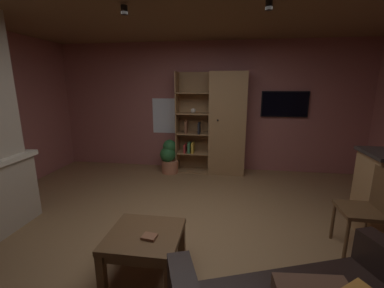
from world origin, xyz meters
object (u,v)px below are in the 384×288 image
at_px(coffee_table, 145,241).
at_px(wall_mounted_tv, 285,104).
at_px(dining_chair, 370,205).
at_px(potted_floor_plant, 169,157).
at_px(table_book_0, 149,237).
at_px(bookshelf_cabinet, 222,125).

bearing_deg(coffee_table, wall_mounted_tv, 60.01).
height_order(dining_chair, potted_floor_plant, dining_chair).
xyz_separation_m(coffee_table, table_book_0, (0.07, -0.07, 0.09)).
bearing_deg(potted_floor_plant, coffee_table, -81.34).
distance_m(table_book_0, wall_mounted_tv, 3.79).
relative_size(dining_chair, potted_floor_plant, 1.36).
distance_m(bookshelf_cabinet, dining_chair, 2.85).
relative_size(bookshelf_cabinet, potted_floor_plant, 2.95).
xyz_separation_m(coffee_table, potted_floor_plant, (-0.42, 2.76, 0.01)).
bearing_deg(coffee_table, table_book_0, -44.39).
bearing_deg(wall_mounted_tv, table_book_0, -118.46).
bearing_deg(dining_chair, bookshelf_cabinet, 124.84).
distance_m(bookshelf_cabinet, potted_floor_plant, 1.25).
height_order(bookshelf_cabinet, wall_mounted_tv, bookshelf_cabinet).
height_order(bookshelf_cabinet, coffee_table, bookshelf_cabinet).
bearing_deg(potted_floor_plant, dining_chair, -38.75).
xyz_separation_m(potted_floor_plant, wall_mounted_tv, (2.24, 0.39, 1.05)).
relative_size(table_book_0, wall_mounted_tv, 0.14).
relative_size(coffee_table, table_book_0, 5.32).
relative_size(table_book_0, potted_floor_plant, 0.19).
distance_m(table_book_0, potted_floor_plant, 2.88).
distance_m(coffee_table, dining_chair, 2.33).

